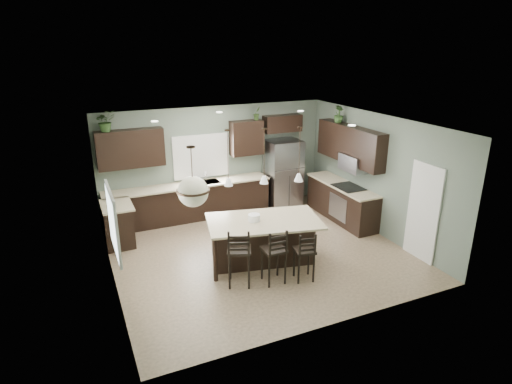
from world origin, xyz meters
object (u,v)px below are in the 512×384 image
(bar_stool_left, at_px, (239,256))
(plant_back_left, at_px, (105,121))
(refrigerator, at_px, (283,174))
(serving_dish, at_px, (254,218))
(kitchen_island, at_px, (264,241))
(bar_stool_center, at_px, (274,255))
(bar_stool_right, at_px, (304,256))

(bar_stool_left, xyz_separation_m, plant_back_left, (-1.77, 3.55, 2.06))
(refrigerator, relative_size, plant_back_left, 3.84)
(serving_dish, height_order, bar_stool_left, bar_stool_left)
(refrigerator, relative_size, kitchen_island, 0.82)
(bar_stool_center, bearing_deg, plant_back_left, 123.72)
(serving_dish, relative_size, bar_stool_left, 0.21)
(serving_dish, height_order, bar_stool_right, serving_dish)
(serving_dish, relative_size, plant_back_left, 0.50)
(kitchen_island, xyz_separation_m, bar_stool_right, (0.40, -0.96, 0.04))
(bar_stool_left, distance_m, bar_stool_right, 1.24)
(refrigerator, bearing_deg, bar_stool_right, -111.57)
(refrigerator, height_order, bar_stool_center, refrigerator)
(plant_back_left, bearing_deg, serving_dish, -50.63)
(kitchen_island, bearing_deg, serving_dish, -180.00)
(kitchen_island, relative_size, bar_stool_left, 1.93)
(refrigerator, distance_m, plant_back_left, 4.73)
(refrigerator, relative_size, bar_stool_center, 1.67)
(kitchen_island, bearing_deg, bar_stool_center, -89.52)
(serving_dish, xyz_separation_m, bar_stool_right, (0.59, -1.00, -0.49))
(bar_stool_right, distance_m, plant_back_left, 5.34)
(plant_back_left, bearing_deg, bar_stool_center, -57.35)
(serving_dish, bearing_deg, bar_stool_right, -59.49)
(bar_stool_left, height_order, plant_back_left, plant_back_left)
(serving_dish, bearing_deg, plant_back_left, 129.37)
(bar_stool_left, distance_m, plant_back_left, 4.47)
(bar_stool_right, bearing_deg, serving_dish, 132.31)
(kitchen_island, xyz_separation_m, serving_dish, (-0.20, 0.04, 0.53))
(bar_stool_center, bearing_deg, bar_stool_right, -14.24)
(refrigerator, distance_m, bar_stool_center, 4.05)
(bar_stool_right, bearing_deg, bar_stool_center, 176.50)
(refrigerator, distance_m, bar_stool_left, 4.25)
(refrigerator, xyz_separation_m, bar_stool_center, (-2.01, -3.50, -0.37))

